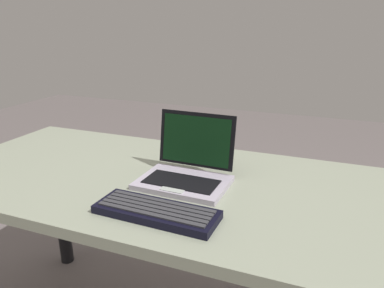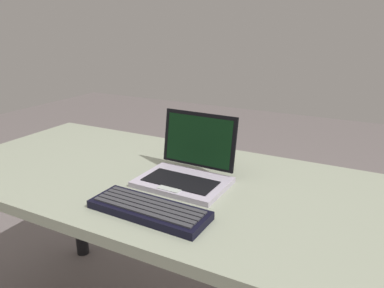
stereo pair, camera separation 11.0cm
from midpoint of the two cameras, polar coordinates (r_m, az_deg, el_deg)
The scene contains 3 objects.
desk at distance 1.22m, azimuth -0.89°, elevation -9.71°, with size 1.61×0.72×0.72m.
laptop_front at distance 1.14m, azimuth 2.03°, elevation -4.07°, with size 0.28×0.23×0.21m.
external_keyboard at distance 0.97m, azimuth -3.59°, elevation -10.36°, with size 0.33×0.13×0.03m.
Camera 2 is at (0.56, -0.92, 1.20)m, focal length 33.73 mm.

